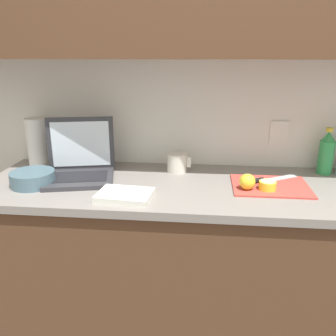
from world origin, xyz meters
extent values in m
cube|color=white|center=(0.00, 0.34, 1.30)|extent=(5.20, 0.06, 2.60)
cube|color=white|center=(-0.78, 0.30, 1.06)|extent=(0.09, 0.01, 0.12)
cube|color=white|center=(0.19, 0.30, 1.06)|extent=(0.09, 0.01, 0.12)
cube|color=brown|center=(0.00, 0.00, 0.42)|extent=(2.28, 0.58, 0.85)
cube|color=gray|center=(0.00, 0.00, 0.86)|extent=(2.36, 0.61, 0.03)
cube|color=#333338|center=(-0.75, 0.00, 0.89)|extent=(0.35, 0.32, 0.02)
cube|color=black|center=(-0.75, 0.00, 0.90)|extent=(0.28, 0.20, 0.00)
cube|color=#333338|center=(-0.77, 0.12, 1.02)|extent=(0.31, 0.08, 0.26)
cube|color=silver|center=(-0.77, 0.12, 1.02)|extent=(0.27, 0.07, 0.22)
cube|color=#D1473D|center=(0.12, 0.01, 0.88)|extent=(0.33, 0.27, 0.01)
cube|color=silver|center=(0.17, 0.10, 0.89)|extent=(0.18, 0.13, 0.00)
cylinder|color=black|center=(0.04, 0.02, 0.90)|extent=(0.11, 0.08, 0.02)
cylinder|color=yellow|center=(0.10, -0.04, 0.91)|extent=(0.07, 0.07, 0.04)
cylinder|color=#F4EAA3|center=(0.10, -0.04, 0.93)|extent=(0.06, 0.06, 0.00)
sphere|color=yellow|center=(0.01, -0.05, 0.92)|extent=(0.07, 0.07, 0.07)
cylinder|color=#2D934C|center=(0.41, 0.23, 0.96)|extent=(0.07, 0.07, 0.16)
cone|color=#2D934C|center=(0.41, 0.23, 1.07)|extent=(0.06, 0.06, 0.05)
cylinder|color=gold|center=(0.41, 0.23, 1.10)|extent=(0.03, 0.03, 0.02)
cylinder|color=silver|center=(-0.31, 0.18, 0.93)|extent=(0.10, 0.10, 0.09)
cube|color=silver|center=(-0.25, 0.18, 0.93)|extent=(0.02, 0.01, 0.05)
cylinder|color=slate|center=(-0.93, -0.08, 0.91)|extent=(0.19, 0.19, 0.06)
cylinder|color=white|center=(-1.03, 0.22, 1.00)|extent=(0.12, 0.12, 0.25)
cube|color=silver|center=(-0.49, -0.18, 0.89)|extent=(0.23, 0.18, 0.02)
camera|label=1|loc=(-0.18, -1.50, 1.45)|focal=38.00mm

